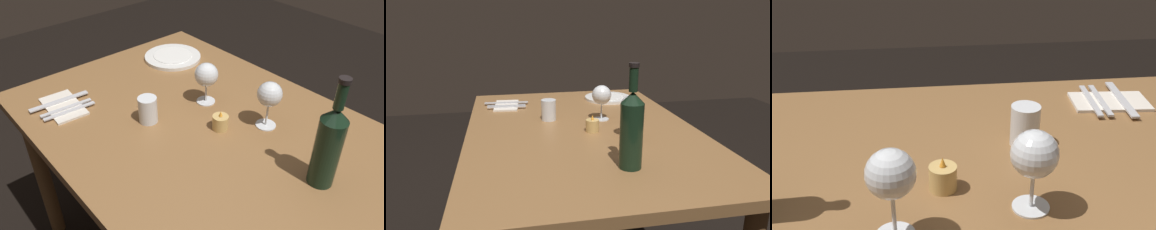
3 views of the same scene
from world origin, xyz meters
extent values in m
cube|color=olive|center=(0.00, 0.00, 0.72)|extent=(1.30, 0.90, 0.04)
cylinder|color=brown|center=(0.58, -0.38, 0.35)|extent=(0.06, 0.06, 0.70)
cylinder|color=brown|center=(0.58, 0.38, 0.35)|extent=(0.06, 0.06, 0.70)
cylinder|color=white|center=(-0.13, -0.16, 0.74)|extent=(0.07, 0.07, 0.00)
cylinder|color=white|center=(-0.13, -0.16, 0.79)|extent=(0.01, 0.01, 0.08)
sphere|color=white|center=(-0.13, -0.16, 0.86)|extent=(0.08, 0.08, 0.08)
cylinder|color=maroon|center=(-0.13, -0.16, 0.86)|extent=(0.06, 0.06, 0.02)
cylinder|color=white|center=(0.10, -0.11, 0.74)|extent=(0.07, 0.07, 0.00)
cylinder|color=white|center=(0.10, -0.11, 0.78)|extent=(0.01, 0.01, 0.07)
sphere|color=white|center=(0.10, -0.11, 0.85)|extent=(0.08, 0.08, 0.08)
cylinder|color=maroon|center=(0.10, -0.11, 0.84)|extent=(0.06, 0.06, 0.02)
cylinder|color=black|center=(-0.39, -0.07, 0.84)|extent=(0.07, 0.07, 0.20)
cone|color=black|center=(-0.39, -0.07, 0.96)|extent=(0.07, 0.07, 0.03)
cylinder|color=black|center=(-0.39, -0.07, 1.01)|extent=(0.03, 0.03, 0.07)
cylinder|color=black|center=(-0.39, -0.07, 1.05)|extent=(0.03, 0.03, 0.01)
cylinder|color=white|center=(0.14, 0.12, 0.78)|extent=(0.06, 0.06, 0.09)
cylinder|color=silver|center=(0.14, 0.12, 0.76)|extent=(0.05, 0.05, 0.04)
cylinder|color=#DBB266|center=(-0.05, -0.03, 0.76)|extent=(0.05, 0.05, 0.05)
cylinder|color=white|center=(-0.05, -0.03, 0.76)|extent=(0.04, 0.04, 0.03)
cone|color=#F99E2D|center=(-0.05, -0.03, 0.80)|extent=(0.01, 0.01, 0.02)
cylinder|color=white|center=(0.45, -0.23, 0.75)|extent=(0.24, 0.24, 0.01)
cylinder|color=white|center=(0.45, -0.23, 0.76)|extent=(0.16, 0.16, 0.00)
cube|color=silver|center=(0.40, 0.29, 0.74)|extent=(0.20, 0.12, 0.01)
cube|color=silver|center=(0.38, 0.29, 0.75)|extent=(0.03, 0.18, 0.00)
cube|color=silver|center=(0.35, 0.29, 0.75)|extent=(0.03, 0.18, 0.00)
cube|color=silver|center=(0.43, 0.29, 0.75)|extent=(0.04, 0.21, 0.00)
camera|label=1|loc=(-0.73, 0.69, 1.48)|focal=36.01mm
camera|label=2|loc=(-1.38, 0.29, 1.21)|focal=34.72mm
camera|label=3|loc=(-0.09, -0.78, 1.26)|focal=45.51mm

